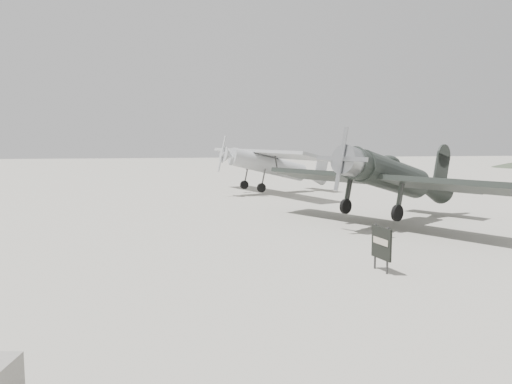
{
  "coord_description": "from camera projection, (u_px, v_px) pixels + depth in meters",
  "views": [
    {
      "loc": [
        -4.38,
        -17.96,
        3.73
      ],
      "look_at": [
        -0.93,
        2.55,
        1.5
      ],
      "focal_mm": 35.0,
      "sensor_mm": 36.0,
      "label": 1
    }
  ],
  "objects": [
    {
      "name": "lowwing_monoplane",
      "position": [
        396.0,
        177.0,
        22.07
      ],
      "size": [
        9.43,
        11.07,
        3.81
      ],
      "rotation": [
        0.0,
        0.24,
        0.54
      ],
      "color": "black",
      "rests_on": "ground"
    },
    {
      "name": "highwing_monoplane",
      "position": [
        273.0,
        162.0,
        34.13
      ],
      "size": [
        8.62,
        11.92,
        3.41
      ],
      "rotation": [
        0.0,
        0.23,
        0.34
      ],
      "color": "#95979A",
      "rests_on": "ground"
    },
    {
      "name": "sign_board",
      "position": [
        381.0,
        244.0,
        14.0
      ],
      "size": [
        0.22,
        0.91,
        1.31
      ],
      "rotation": [
        0.0,
        0.0,
        0.17
      ],
      "color": "#333333",
      "rests_on": "ground"
    },
    {
      "name": "ground",
      "position": [
        292.0,
        238.0,
        18.73
      ],
      "size": [
        160.0,
        160.0,
        0.0
      ],
      "primitive_type": "plane",
      "color": "gray",
      "rests_on": "ground"
    }
  ]
}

